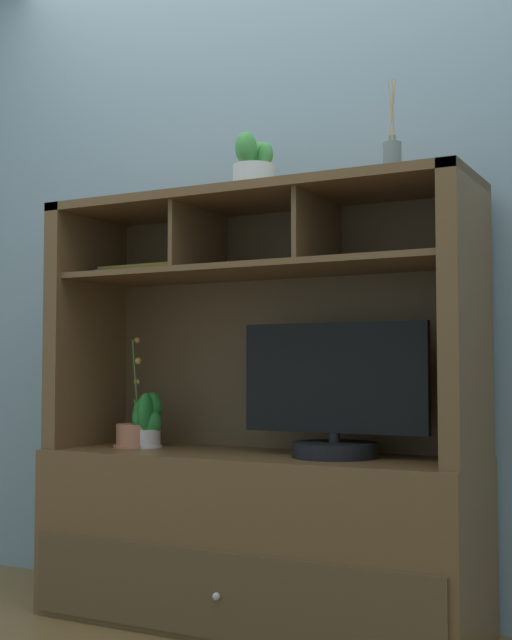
% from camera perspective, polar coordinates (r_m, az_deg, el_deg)
% --- Properties ---
extents(floor_plane, '(6.00, 6.00, 0.02)m').
position_cam_1_polar(floor_plane, '(3.00, -0.00, -19.67)').
color(floor_plane, brown).
rests_on(floor_plane, ground).
extents(back_wall, '(6.00, 0.02, 2.80)m').
position_cam_1_polar(back_wall, '(3.17, 2.29, 7.00)').
color(back_wall, '#7B939E').
rests_on(back_wall, ground).
extents(media_console, '(1.47, 0.51, 1.42)m').
position_cam_1_polar(media_console, '(2.91, 0.07, -11.08)').
color(media_console, brown).
rests_on(media_console, ground).
extents(tv_monitor, '(0.62, 0.27, 0.43)m').
position_cam_1_polar(tv_monitor, '(2.76, 5.22, -5.35)').
color(tv_monitor, black).
rests_on(tv_monitor, media_console).
extents(potted_orchid, '(0.16, 0.16, 0.39)m').
position_cam_1_polar(potted_orchid, '(3.14, -7.93, -7.46)').
color(potted_orchid, '#BB7250').
rests_on(potted_orchid, media_console).
extents(potted_fern, '(0.11, 0.12, 0.20)m').
position_cam_1_polar(potted_fern, '(3.12, -7.22, -6.59)').
color(potted_fern, beige).
rests_on(potted_fern, media_console).
extents(magazine_stack_left, '(0.33, 0.25, 0.04)m').
position_cam_1_polar(magazine_stack_left, '(3.19, -7.17, 3.17)').
color(magazine_stack_left, slate).
rests_on(magazine_stack_left, media_console).
extents(diffuser_bottle, '(0.06, 0.06, 0.32)m').
position_cam_1_polar(diffuser_bottle, '(2.77, 8.99, 10.42)').
color(diffuser_bottle, slate).
rests_on(diffuser_bottle, media_console).
extents(potted_succulent, '(0.16, 0.17, 0.22)m').
position_cam_1_polar(potted_succulent, '(2.94, -0.16, 9.90)').
color(potted_succulent, silver).
rests_on(potted_succulent, media_console).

